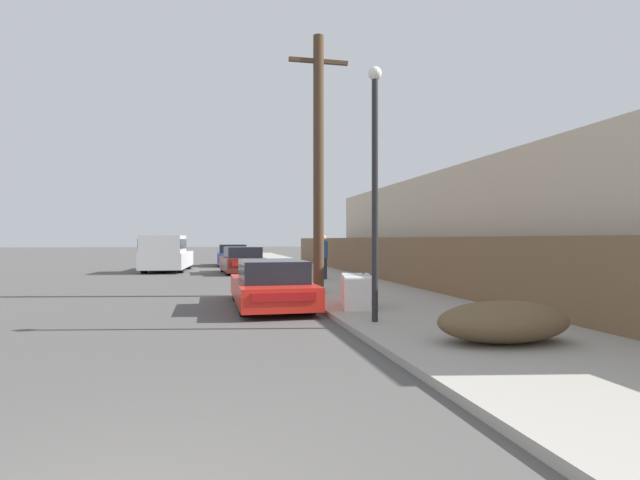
# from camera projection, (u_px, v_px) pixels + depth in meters

# --- Properties ---
(sidewalk_curb) EXTENTS (4.20, 63.00, 0.12)m
(sidewalk_curb) POSITION_uv_depth(u_px,v_px,m) (299.00, 270.00, 26.68)
(sidewalk_curb) COLOR #9E998E
(sidewalk_curb) RESTS_ON ground
(discarded_fridge) EXTENTS (0.99, 1.67, 0.76)m
(discarded_fridge) POSITION_uv_depth(u_px,v_px,m) (357.00, 291.00, 11.59)
(discarded_fridge) COLOR silver
(discarded_fridge) RESTS_ON sidewalk_curb
(parked_sports_car_red) EXTENTS (1.79, 4.64, 1.18)m
(parked_sports_car_red) POSITION_uv_depth(u_px,v_px,m) (271.00, 285.00, 12.40)
(parked_sports_car_red) COLOR red
(parked_sports_car_red) RESTS_ON ground
(car_parked_mid) EXTENTS (2.18, 4.43, 1.31)m
(car_parked_mid) POSITION_uv_depth(u_px,v_px,m) (242.00, 261.00, 24.79)
(car_parked_mid) COLOR #5B1E19
(car_parked_mid) RESTS_ON ground
(car_parked_far) EXTENTS (1.91, 4.56, 1.36)m
(car_parked_far) POSITION_uv_depth(u_px,v_px,m) (232.00, 256.00, 31.82)
(car_parked_far) COLOR #2D478C
(car_parked_far) RESTS_ON ground
(pickup_truck) EXTENTS (2.44, 5.61, 1.88)m
(pickup_truck) POSITION_uv_depth(u_px,v_px,m) (166.00, 254.00, 25.92)
(pickup_truck) COLOR silver
(pickup_truck) RESTS_ON ground
(utility_pole) EXTENTS (1.80, 0.32, 7.67)m
(utility_pole) POSITION_uv_depth(u_px,v_px,m) (319.00, 160.00, 14.92)
(utility_pole) COLOR #4C3826
(utility_pole) RESTS_ON sidewalk_curb
(street_lamp) EXTENTS (0.26, 0.26, 4.87)m
(street_lamp) POSITION_uv_depth(u_px,v_px,m) (375.00, 174.00, 9.50)
(street_lamp) COLOR #232326
(street_lamp) RESTS_ON sidewalk_curb
(brush_pile) EXTENTS (2.12, 1.24, 0.63)m
(brush_pile) POSITION_uv_depth(u_px,v_px,m) (504.00, 322.00, 7.60)
(brush_pile) COLOR brown
(brush_pile) RESTS_ON sidewalk_curb
(wooden_fence) EXTENTS (0.08, 33.61, 1.64)m
(wooden_fence) POSITION_uv_depth(u_px,v_px,m) (373.00, 257.00, 20.60)
(wooden_fence) COLOR brown
(wooden_fence) RESTS_ON sidewalk_curb
(building_right_house) EXTENTS (6.00, 22.70, 4.00)m
(building_right_house) POSITION_uv_depth(u_px,v_px,m) (512.00, 231.00, 17.64)
(building_right_house) COLOR beige
(building_right_house) RESTS_ON ground
(pedestrian) EXTENTS (0.34, 0.34, 1.74)m
(pedestrian) POSITION_uv_depth(u_px,v_px,m) (323.00, 256.00, 19.67)
(pedestrian) COLOR #282D42
(pedestrian) RESTS_ON sidewalk_curb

